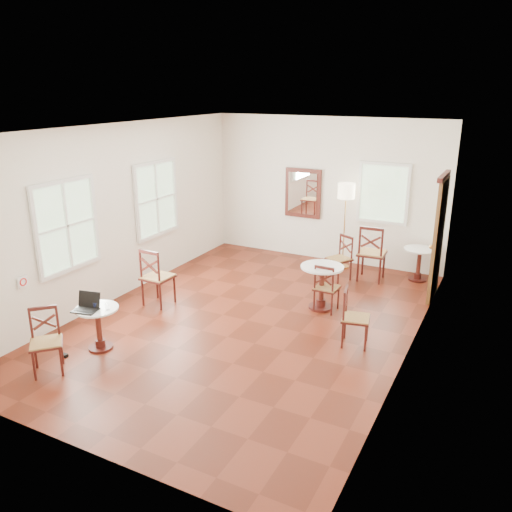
{
  "coord_description": "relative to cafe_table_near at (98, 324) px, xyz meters",
  "views": [
    {
      "loc": [
        3.55,
        -6.61,
        3.58
      ],
      "look_at": [
        0.0,
        0.3,
        1.0
      ],
      "focal_mm": 36.12,
      "sensor_mm": 36.0,
      "label": 1
    }
  ],
  "objects": [
    {
      "name": "ground",
      "position": [
        1.43,
        1.78,
        -0.39
      ],
      "size": [
        7.0,
        7.0,
        0.0
      ],
      "primitive_type": "plane",
      "color": "#5E1F10",
      "rests_on": "ground"
    },
    {
      "name": "room_shell",
      "position": [
        1.37,
        2.05,
        1.5
      ],
      "size": [
        5.02,
        7.02,
        3.01
      ],
      "color": "white",
      "rests_on": "ground"
    },
    {
      "name": "cafe_table_near",
      "position": [
        0.0,
        0.0,
        0.0
      ],
      "size": [
        0.6,
        0.6,
        0.63
      ],
      "color": "#411510",
      "rests_on": "ground"
    },
    {
      "name": "cafe_table_mid",
      "position": [
        2.31,
        2.77,
        0.08
      ],
      "size": [
        0.71,
        0.71,
        0.75
      ],
      "color": "#411510",
      "rests_on": "ground"
    },
    {
      "name": "cafe_table_back",
      "position": [
        3.51,
        4.87,
        0.0
      ],
      "size": [
        0.6,
        0.6,
        0.64
      ],
      "color": "#411510",
      "rests_on": "ground"
    },
    {
      "name": "chair_near_a",
      "position": [
        -0.23,
        1.64,
        0.11
      ],
      "size": [
        0.48,
        0.48,
        1.01
      ],
      "rotation": [
        0.0,
        0.0,
        3.11
      ],
      "color": "#411510",
      "rests_on": "ground"
    },
    {
      "name": "chair_near_b",
      "position": [
        -0.16,
        -0.77,
        0.04
      ],
      "size": [
        0.56,
        0.56,
        0.87
      ],
      "rotation": [
        0.0,
        0.0,
        0.81
      ],
      "color": "#411510",
      "rests_on": "ground"
    },
    {
      "name": "chair_mid_a",
      "position": [
        2.41,
        2.71,
        0.02
      ],
      "size": [
        0.39,
        0.39,
        0.82
      ],
      "rotation": [
        0.0,
        0.0,
        3.12
      ],
      "color": "#411510",
      "rests_on": "ground"
    },
    {
      "name": "chair_mid_b",
      "position": [
        3.17,
        1.77,
        0.03
      ],
      "size": [
        0.46,
        0.46,
        0.85
      ],
      "rotation": [
        0.0,
        0.0,
        1.77
      ],
      "color": "#411510",
      "rests_on": "ground"
    },
    {
      "name": "chair_back_a",
      "position": [
        2.69,
        4.46,
        0.16
      ],
      "size": [
        0.54,
        0.54,
        1.1
      ],
      "rotation": [
        0.0,
        0.0,
        3.2
      ],
      "color": "#411510",
      "rests_on": "ground"
    },
    {
      "name": "chair_back_b",
      "position": [
        2.15,
        4.22,
        0.04
      ],
      "size": [
        0.54,
        0.54,
        0.86
      ],
      "rotation": [
        0.0,
        0.0,
        -0.49
      ],
      "color": "#411510",
      "rests_on": "ground"
    },
    {
      "name": "floor_lamp",
      "position": [
        1.98,
        4.93,
        1.09
      ],
      "size": [
        0.34,
        0.34,
        1.75
      ],
      "color": "#BF8C3F",
      "rests_on": "ground"
    },
    {
      "name": "laptop",
      "position": [
        -0.07,
        -0.1,
        0.3
      ],
      "size": [
        0.38,
        0.34,
        0.24
      ],
      "rotation": [
        0.0,
        0.0,
        0.21
      ],
      "color": "black",
      "rests_on": "cafe_table_near"
    },
    {
      "name": "mouse",
      "position": [
        -0.14,
        0.02,
        0.26
      ],
      "size": [
        0.11,
        0.08,
        0.04
      ],
      "primitive_type": "ellipsoid",
      "rotation": [
        0.0,
        0.0,
        -0.26
      ],
      "color": "black",
      "rests_on": "cafe_table_near"
    },
    {
      "name": "navy_mug",
      "position": [
        0.0,
        -0.01,
        0.28
      ],
      "size": [
        0.11,
        0.07,
        0.09
      ],
      "color": "#101736",
      "rests_on": "cafe_table_near"
    },
    {
      "name": "water_glass",
      "position": [
        0.18,
        0.02,
        0.29
      ],
      "size": [
        0.06,
        0.06,
        0.1
      ],
      "primitive_type": "cylinder",
      "color": "white",
      "rests_on": "cafe_table_near"
    },
    {
      "name": "power_adapter",
      "position": [
        -0.29,
        -0.41,
        -0.37
      ],
      "size": [
        0.1,
        0.06,
        0.04
      ],
      "primitive_type": "cube",
      "color": "black",
      "rests_on": "ground"
    }
  ]
}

